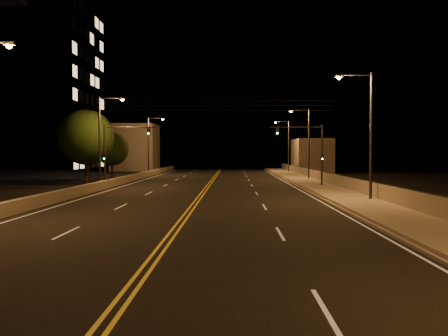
{
  "coord_description": "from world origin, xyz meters",
  "views": [
    {
      "loc": [
        2.52,
        -7.67,
        3.4
      ],
      "look_at": [
        2.0,
        18.0,
        2.5
      ],
      "focal_mm": 35.0,
      "sensor_mm": 36.0,
      "label": 1
    }
  ],
  "objects_px": {
    "streetlight_3": "(287,143)",
    "streetlight_6": "(150,142)",
    "building_tower": "(9,89)",
    "streetlight_2": "(307,139)",
    "tree_1": "(87,144)",
    "tree_2": "(112,149)",
    "streetlight_1": "(367,128)",
    "traffic_signal_right": "(311,148)",
    "tree_0": "(86,137)",
    "traffic_signal_left": "(115,148)",
    "streetlight_5": "(103,135)"
  },
  "relations": [
    {
      "from": "streetlight_5",
      "to": "traffic_signal_left",
      "type": "bearing_deg",
      "value": 11.42
    },
    {
      "from": "tree_2",
      "to": "traffic_signal_left",
      "type": "bearing_deg",
      "value": -73.55
    },
    {
      "from": "streetlight_5",
      "to": "streetlight_6",
      "type": "distance_m",
      "value": 23.97
    },
    {
      "from": "streetlight_6",
      "to": "streetlight_2",
      "type": "bearing_deg",
      "value": -29.21
    },
    {
      "from": "streetlight_6",
      "to": "tree_1",
      "type": "height_order",
      "value": "streetlight_6"
    },
    {
      "from": "streetlight_6",
      "to": "tree_2",
      "type": "bearing_deg",
      "value": -127.1
    },
    {
      "from": "streetlight_2",
      "to": "streetlight_6",
      "type": "distance_m",
      "value": 24.54
    },
    {
      "from": "streetlight_2",
      "to": "streetlight_3",
      "type": "distance_m",
      "value": 19.31
    },
    {
      "from": "streetlight_5",
      "to": "tree_0",
      "type": "distance_m",
      "value": 5.81
    },
    {
      "from": "traffic_signal_left",
      "to": "tree_0",
      "type": "distance_m",
      "value": 6.45
    },
    {
      "from": "tree_0",
      "to": "streetlight_1",
      "type": "bearing_deg",
      "value": -34.21
    },
    {
      "from": "streetlight_2",
      "to": "building_tower",
      "type": "xyz_separation_m",
      "value": [
        -42.03,
        10.56,
        7.66
      ]
    },
    {
      "from": "streetlight_5",
      "to": "traffic_signal_left",
      "type": "height_order",
      "value": "streetlight_5"
    },
    {
      "from": "streetlight_2",
      "to": "tree_0",
      "type": "distance_m",
      "value": 25.67
    },
    {
      "from": "streetlight_2",
      "to": "tree_0",
      "type": "bearing_deg",
      "value": -163.81
    },
    {
      "from": "tree_0",
      "to": "tree_2",
      "type": "relative_size",
      "value": 1.28
    },
    {
      "from": "streetlight_1",
      "to": "traffic_signal_right",
      "type": "relative_size",
      "value": 1.45
    },
    {
      "from": "streetlight_5",
      "to": "tree_1",
      "type": "bearing_deg",
      "value": 115.06
    },
    {
      "from": "streetlight_3",
      "to": "building_tower",
      "type": "xyz_separation_m",
      "value": [
        -42.03,
        -8.75,
        7.66
      ]
    },
    {
      "from": "streetlight_5",
      "to": "tree_1",
      "type": "height_order",
      "value": "streetlight_5"
    },
    {
      "from": "tree_2",
      "to": "streetlight_1",
      "type": "bearing_deg",
      "value": -49.74
    },
    {
      "from": "tree_1",
      "to": "traffic_signal_right",
      "type": "bearing_deg",
      "value": -24.05
    },
    {
      "from": "streetlight_1",
      "to": "streetlight_3",
      "type": "relative_size",
      "value": 1.0
    },
    {
      "from": "streetlight_2",
      "to": "tree_0",
      "type": "height_order",
      "value": "streetlight_2"
    },
    {
      "from": "streetlight_5",
      "to": "tree_1",
      "type": "distance_m",
      "value": 12.72
    },
    {
      "from": "streetlight_1",
      "to": "traffic_signal_left",
      "type": "distance_m",
      "value": 23.7
    },
    {
      "from": "streetlight_3",
      "to": "streetlight_5",
      "type": "height_order",
      "value": "same"
    },
    {
      "from": "streetlight_6",
      "to": "building_tower",
      "type": "relative_size",
      "value": 0.33
    },
    {
      "from": "streetlight_2",
      "to": "traffic_signal_left",
      "type": "distance_m",
      "value": 23.5
    },
    {
      "from": "tree_0",
      "to": "tree_2",
      "type": "height_order",
      "value": "tree_0"
    },
    {
      "from": "tree_0",
      "to": "tree_1",
      "type": "relative_size",
      "value": 1.12
    },
    {
      "from": "streetlight_3",
      "to": "traffic_signal_left",
      "type": "relative_size",
      "value": 1.45
    },
    {
      "from": "traffic_signal_left",
      "to": "tree_2",
      "type": "height_order",
      "value": "tree_2"
    },
    {
      "from": "streetlight_5",
      "to": "tree_2",
      "type": "xyz_separation_m",
      "value": [
        -4.24,
        18.37,
        -1.14
      ]
    },
    {
      "from": "streetlight_3",
      "to": "streetlight_5",
      "type": "relative_size",
      "value": 1.0
    },
    {
      "from": "streetlight_6",
      "to": "traffic_signal_right",
      "type": "height_order",
      "value": "streetlight_6"
    },
    {
      "from": "building_tower",
      "to": "streetlight_3",
      "type": "bearing_deg",
      "value": 11.77
    },
    {
      "from": "streetlight_2",
      "to": "tree_2",
      "type": "relative_size",
      "value": 1.4
    },
    {
      "from": "streetlight_2",
      "to": "streetlight_5",
      "type": "distance_m",
      "value": 24.55
    },
    {
      "from": "traffic_signal_right",
      "to": "building_tower",
      "type": "height_order",
      "value": "building_tower"
    },
    {
      "from": "tree_1",
      "to": "streetlight_5",
      "type": "bearing_deg",
      "value": -64.94
    },
    {
      "from": "streetlight_6",
      "to": "traffic_signal_right",
      "type": "xyz_separation_m",
      "value": [
        19.9,
        -23.74,
        -1.25
      ]
    },
    {
      "from": "streetlight_3",
      "to": "streetlight_6",
      "type": "xyz_separation_m",
      "value": [
        -21.42,
        -7.33,
        0.0
      ]
    },
    {
      "from": "traffic_signal_right",
      "to": "tree_2",
      "type": "xyz_separation_m",
      "value": [
        -24.14,
        18.14,
        0.11
      ]
    },
    {
      "from": "streetlight_2",
      "to": "tree_1",
      "type": "height_order",
      "value": "streetlight_2"
    },
    {
      "from": "traffic_signal_left",
      "to": "tree_0",
      "type": "bearing_deg",
      "value": 133.34
    },
    {
      "from": "tree_0",
      "to": "tree_1",
      "type": "height_order",
      "value": "tree_0"
    },
    {
      "from": "streetlight_2",
      "to": "tree_0",
      "type": "relative_size",
      "value": 1.09
    },
    {
      "from": "streetlight_6",
      "to": "streetlight_1",
      "type": "bearing_deg",
      "value": -59.17
    },
    {
      "from": "streetlight_2",
      "to": "building_tower",
      "type": "bearing_deg",
      "value": 165.9
    }
  ]
}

